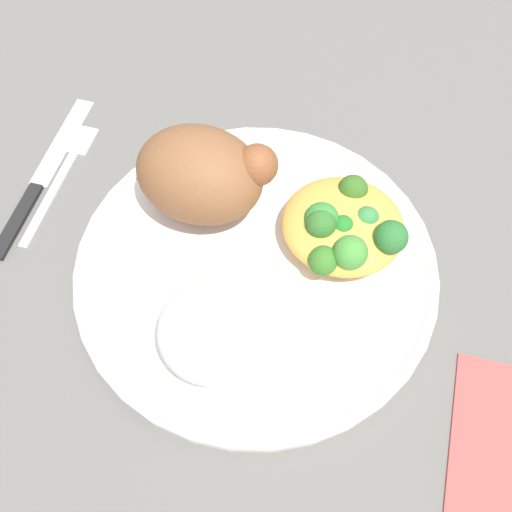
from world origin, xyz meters
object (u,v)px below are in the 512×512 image
Objects in this scene: plate at (256,268)px; mac_cheese_with_broccoli at (344,226)px; rice_pile at (215,330)px; napkin at (502,453)px; roasted_chicken at (203,174)px; fork at (62,175)px; knife at (36,186)px.

plate is 2.90× the size of mac_cheese_with_broccoli.
rice_pile is 0.62× the size of napkin.
roasted_chicken is 0.15m from fork.
plate reaches higher than napkin.
knife is at bearing -172.31° from roasted_chicken.
napkin is at bearing -25.08° from roasted_chicken.
fork is at bearing -178.84° from roasted_chicken.
fork reaches higher than napkin.
roasted_chicken reaches higher than plate.
mac_cheese_with_broccoli is (0.12, 0.00, -0.02)m from roasted_chicken.
plate reaches higher than knife.
plate is 2.60× the size of roasted_chicken.
knife is 0.44m from napkin.
knife is 1.40× the size of napkin.
roasted_chicken is at bearing 1.16° from fork.
mac_cheese_with_broccoli reaches higher than plate.
fork is (-0.26, -0.00, -0.03)m from mac_cheese_with_broccoli.
fork is 0.43m from napkin.
plate is 0.23m from napkin.
mac_cheese_with_broccoli reaches higher than napkin.
plate reaches higher than fork.
napkin is at bearing -16.73° from fork.
rice_pile is at bearing -24.59° from knife.
rice_pile is 0.83× the size of mac_cheese_with_broccoli.
fork is at bearing -179.20° from mac_cheese_with_broccoli.
plate is 2.08× the size of fork.
knife is (-0.02, -0.02, 0.00)m from fork.
fork is (-0.14, -0.00, -0.05)m from roasted_chicken.
rice_pile is 0.22m from napkin.
plate is 0.22m from knife.
mac_cheese_with_broccoli is at bearing 4.55° from knife.
rice_pile reaches higher than napkin.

